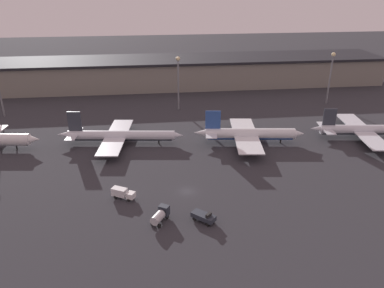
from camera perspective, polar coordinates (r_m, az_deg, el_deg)
ground at (r=102.45m, az=-0.84°, el=-7.24°), size 600.00×600.00×0.00m
terminal_building at (r=201.01m, az=-4.20°, el=10.85°), size 230.94×29.42×14.57m
airplane_1 at (r=132.06m, az=-10.98°, el=1.25°), size 43.63×32.55×11.73m
airplane_2 at (r=131.44m, az=8.62°, el=1.50°), size 38.58×32.47×11.84m
airplane_3 at (r=148.45m, az=24.90°, el=1.97°), size 40.22×35.33×10.92m
service_vehicle_2 at (r=100.32m, az=-10.54°, el=-7.35°), size 6.53×4.81×2.83m
service_vehicle_3 at (r=90.49m, az=1.79°, el=-11.00°), size 5.98×5.82×2.72m
service_vehicle_4 at (r=90.35m, az=-4.88°, el=-10.77°), size 4.94×6.07×3.25m
lamp_post_1 at (r=161.03m, az=-2.11°, el=10.30°), size 1.80×1.80×23.12m
lamp_post_2 at (r=179.70m, az=20.42°, el=10.33°), size 1.80×1.80×23.33m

